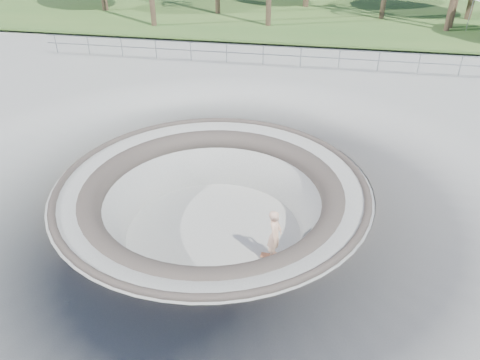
{
  "coord_description": "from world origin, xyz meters",
  "views": [
    {
      "loc": [
        3.21,
        -12.53,
        8.24
      ],
      "look_at": [
        0.82,
        0.6,
        -0.1
      ],
      "focal_mm": 35.0,
      "sensor_mm": 36.0,
      "label": 1
    }
  ],
  "objects": [
    {
      "name": "skater",
      "position": [
        2.23,
        -1.07,
        -0.93
      ],
      "size": [
        0.52,
        0.7,
        1.76
      ],
      "primitive_type": "imported",
      "rotation": [
        0.0,
        0.0,
        1.41
      ],
      "color": "beige",
      "rests_on": "skateboard"
    },
    {
      "name": "distant_hills",
      "position": [
        3.78,
        57.17,
        -7.02
      ],
      "size": [
        103.2,
        45.0,
        28.6
      ],
      "color": "olive",
      "rests_on": "ground"
    },
    {
      "name": "skateboard",
      "position": [
        2.23,
        -1.07,
        -1.83
      ],
      "size": [
        0.86,
        0.28,
        0.09
      ],
      "color": "brown",
      "rests_on": "ground"
    },
    {
      "name": "ground",
      "position": [
        0.0,
        0.0,
        0.0
      ],
      "size": [
        180.0,
        180.0,
        0.0
      ],
      "primitive_type": "plane",
      "color": "#ABACA6",
      "rests_on": "ground"
    },
    {
      "name": "skate_bowl",
      "position": [
        0.0,
        0.0,
        -1.83
      ],
      "size": [
        14.0,
        14.0,
        4.1
      ],
      "color": "#ABACA6",
      "rests_on": "ground"
    },
    {
      "name": "safety_railing",
      "position": [
        0.0,
        12.0,
        0.69
      ],
      "size": [
        25.0,
        0.06,
        1.03
      ],
      "color": "gray",
      "rests_on": "ground"
    }
  ]
}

